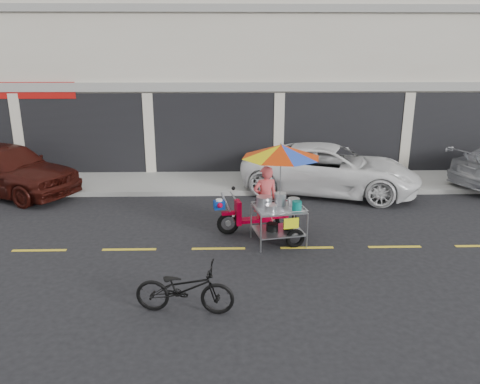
{
  "coord_description": "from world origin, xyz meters",
  "views": [
    {
      "loc": [
        -1.76,
        -9.71,
        4.27
      ],
      "look_at": [
        -1.5,
        0.6,
        1.15
      ],
      "focal_mm": 35.0,
      "sensor_mm": 36.0,
      "label": 1
    }
  ],
  "objects_px": {
    "near_bicycle": "(185,288)",
    "food_vendor_rig": "(274,178)",
    "white_pickup": "(330,169)",
    "maroon_sedan": "(5,168)"
  },
  "relations": [
    {
      "from": "white_pickup",
      "to": "food_vendor_rig",
      "type": "height_order",
      "value": "food_vendor_rig"
    },
    {
      "from": "food_vendor_rig",
      "to": "maroon_sedan",
      "type": "bearing_deg",
      "value": 143.28
    },
    {
      "from": "maroon_sedan",
      "to": "food_vendor_rig",
      "type": "height_order",
      "value": "food_vendor_rig"
    },
    {
      "from": "near_bicycle",
      "to": "food_vendor_rig",
      "type": "bearing_deg",
      "value": -22.0
    },
    {
      "from": "maroon_sedan",
      "to": "food_vendor_rig",
      "type": "xyz_separation_m",
      "value": [
        7.89,
        -3.75,
        0.66
      ]
    },
    {
      "from": "maroon_sedan",
      "to": "food_vendor_rig",
      "type": "distance_m",
      "value": 8.76
    },
    {
      "from": "near_bicycle",
      "to": "white_pickup",
      "type": "bearing_deg",
      "value": -22.62
    },
    {
      "from": "maroon_sedan",
      "to": "food_vendor_rig",
      "type": "bearing_deg",
      "value": -90.51
    },
    {
      "from": "near_bicycle",
      "to": "food_vendor_rig",
      "type": "distance_m",
      "value": 3.87
    },
    {
      "from": "food_vendor_rig",
      "to": "white_pickup",
      "type": "bearing_deg",
      "value": 48.79
    }
  ]
}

